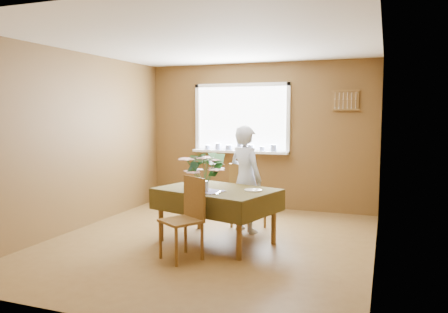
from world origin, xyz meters
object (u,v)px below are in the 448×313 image
(chair_near, at_px, (187,214))
(seated_woman, at_px, (246,179))
(dining_table, at_px, (217,195))
(flower_bouquet, at_px, (204,168))
(chair_far, at_px, (244,193))

(chair_near, relative_size, seated_woman, 0.63)
(dining_table, distance_m, flower_bouquet, 0.43)
(chair_far, bearing_deg, seated_woman, 139.28)
(dining_table, height_order, flower_bouquet, flower_bouquet)
(flower_bouquet, bearing_deg, seated_woman, 72.79)
(dining_table, bearing_deg, flower_bouquet, -93.84)
(dining_table, distance_m, chair_far, 0.78)
(chair_far, xyz_separation_m, flower_bouquet, (-0.20, -0.97, 0.47))
(chair_near, height_order, seated_woman, seated_woman)
(chair_far, xyz_separation_m, seated_woman, (0.06, -0.13, 0.23))
(dining_table, relative_size, flower_bouquet, 3.22)
(chair_far, distance_m, flower_bouquet, 1.10)
(dining_table, xyz_separation_m, flower_bouquet, (-0.08, -0.21, 0.37))
(chair_far, bearing_deg, flower_bouquet, 103.94)
(dining_table, xyz_separation_m, chair_near, (-0.10, -0.67, -0.11))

